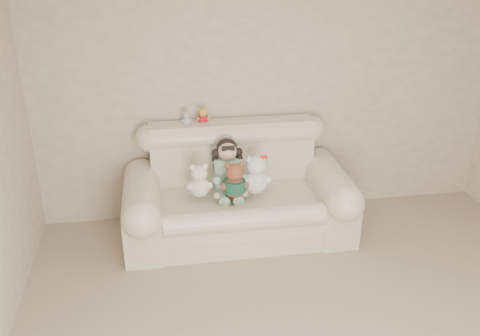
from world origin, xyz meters
The scene contains 8 objects.
wall_back centered at (0.00, 2.50, 1.30)m, with size 4.50×4.50×0.00m, color #A08E7F.
sofa centered at (-0.39, 2.00, 0.52)m, with size 2.10×0.95×1.03m, color beige, non-canonical shape.
seated_child centered at (-0.48, 2.08, 0.69)m, with size 0.32×0.40×0.54m, color #287445, non-canonical shape.
brown_teddy centered at (-0.45, 1.84, 0.70)m, with size 0.25×0.19×0.39m, color brown, non-canonical shape.
white_cat centered at (-0.25, 1.88, 0.72)m, with size 0.28×0.22×0.44m, color silver, non-canonical shape.
cream_teddy centered at (-0.76, 1.90, 0.68)m, with size 0.24×0.18×0.37m, color white, non-canonical shape.
yellow_mini_bear centered at (-0.66, 2.39, 1.10)m, with size 0.12×0.09×0.18m, color gold, non-canonical shape.
grey_mini_plush centered at (-0.82, 2.37, 1.09)m, with size 0.10×0.08×0.16m, color silver, non-canonical shape.
Camera 1 is at (-1.08, -2.37, 2.71)m, focal length 40.10 mm.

